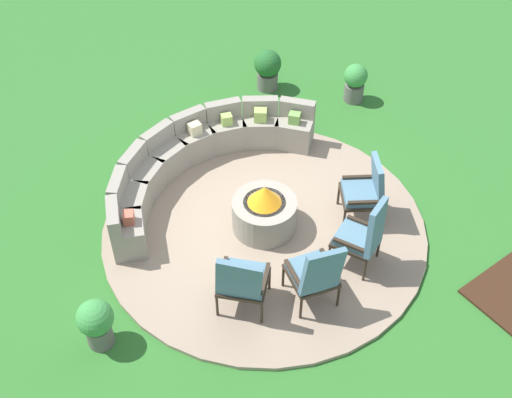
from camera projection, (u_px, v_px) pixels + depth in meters
name	position (u px, v px, depth m)	size (l,w,h in m)	color
ground_plane	(264.00, 229.00, 9.35)	(24.00, 24.00, 0.00)	#2D6B28
patio_circle	(264.00, 227.00, 9.33)	(4.68, 4.68, 0.06)	gray
fire_pit	(264.00, 211.00, 9.10)	(0.93, 0.93, 0.77)	gray
curved_stone_bench	(196.00, 159.00, 9.89)	(3.94, 1.71, 0.78)	gray
lounge_chair_front_left	(242.00, 280.00, 7.89)	(0.84, 0.85, 1.09)	#2D2319
lounge_chair_front_right	(315.00, 273.00, 7.95)	(0.70, 0.73, 1.13)	#2D2319
lounge_chair_back_left	(364.00, 235.00, 8.40)	(0.72, 0.75, 1.17)	#2D2319
lounge_chair_back_right	(367.00, 189.00, 9.07)	(0.76, 0.80, 1.05)	#2D2319
potted_plant_0	(268.00, 68.00, 11.63)	(0.49, 0.49, 0.77)	#605B56
potted_plant_1	(96.00, 322.00, 7.68)	(0.45, 0.45, 0.73)	#605B56
potted_plant_2	(355.00, 82.00, 11.38)	(0.42, 0.42, 0.72)	#605B56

